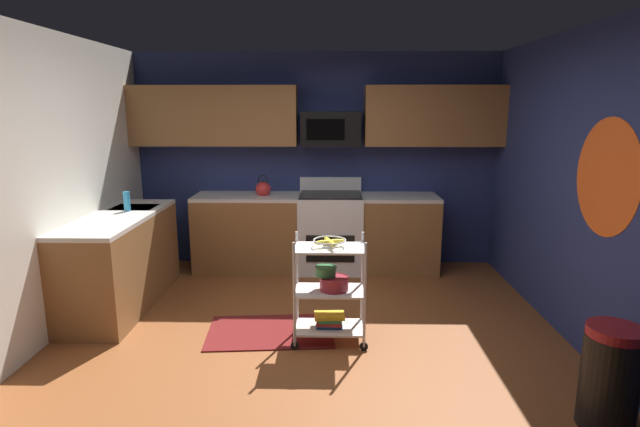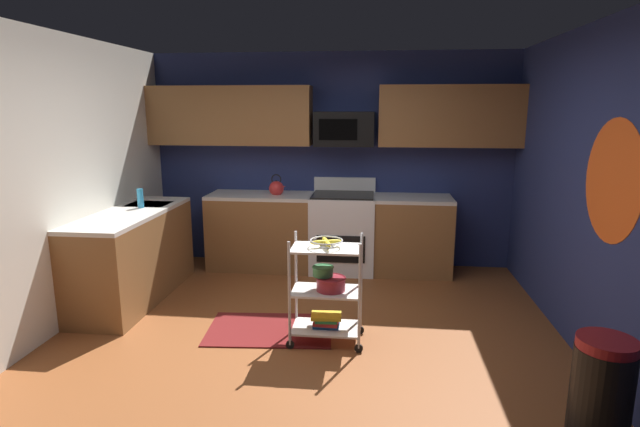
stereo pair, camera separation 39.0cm
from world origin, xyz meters
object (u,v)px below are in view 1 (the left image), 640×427
(oven_range, at_px, (330,231))
(dish_soap_bottle, at_px, (127,201))
(rolling_cart, at_px, (329,291))
(kettle, at_px, (263,189))
(microwave, at_px, (331,129))
(trash_can, at_px, (610,377))
(mixing_bowl_large, at_px, (334,283))
(book_stack, at_px, (329,320))
(fruit_bowl, at_px, (330,242))
(mixing_bowl_small, at_px, (326,271))

(oven_range, relative_size, dish_soap_bottle, 5.50)
(rolling_cart, bearing_deg, kettle, 112.45)
(microwave, height_order, kettle, microwave)
(oven_range, distance_m, microwave, 1.23)
(kettle, distance_m, trash_can, 4.03)
(rolling_cart, distance_m, trash_can, 2.07)
(rolling_cart, distance_m, mixing_bowl_large, 0.08)
(book_stack, bearing_deg, dish_soap_bottle, 154.67)
(kettle, xyz_separation_m, dish_soap_bottle, (-1.25, -0.97, 0.02))
(fruit_bowl, bearing_deg, microwave, 89.89)
(kettle, xyz_separation_m, trash_can, (2.53, -3.06, -0.67))
(fruit_bowl, relative_size, mixing_bowl_small, 1.49)
(microwave, bearing_deg, dish_soap_bottle, -152.44)
(book_stack, bearing_deg, rolling_cart, 26.57)
(oven_range, relative_size, mixing_bowl_small, 6.04)
(mixing_bowl_small, xyz_separation_m, kettle, (-0.77, 1.91, 0.38))
(oven_range, distance_m, mixing_bowl_large, 1.94)
(microwave, height_order, mixing_bowl_large, microwave)
(oven_range, bearing_deg, kettle, -179.73)
(fruit_bowl, bearing_deg, kettle, 112.45)
(dish_soap_bottle, bearing_deg, book_stack, -25.33)
(rolling_cart, xyz_separation_m, dish_soap_bottle, (-2.05, 0.97, 0.57))
(fruit_bowl, xyz_separation_m, mixing_bowl_large, (0.04, 0.00, -0.36))
(mixing_bowl_small, relative_size, dish_soap_bottle, 0.91)
(fruit_bowl, height_order, mixing_bowl_large, fruit_bowl)
(dish_soap_bottle, relative_size, trash_can, 0.30)
(rolling_cart, relative_size, mixing_bowl_small, 5.03)
(trash_can, bearing_deg, microwave, 118.53)
(fruit_bowl, relative_size, mixing_bowl_large, 1.08)
(mixing_bowl_large, height_order, kettle, kettle)
(microwave, distance_m, fruit_bowl, 2.21)
(mixing_bowl_large, distance_m, mixing_bowl_small, 0.12)
(rolling_cart, bearing_deg, dish_soap_bottle, 154.67)
(mixing_bowl_small, xyz_separation_m, dish_soap_bottle, (-2.02, 0.94, 0.40))
(mixing_bowl_large, distance_m, book_stack, 0.33)
(rolling_cart, height_order, fruit_bowl, rolling_cart)
(book_stack, distance_m, kettle, 2.25)
(microwave, relative_size, dish_soap_bottle, 3.50)
(book_stack, height_order, dish_soap_bottle, dish_soap_bottle)
(rolling_cart, bearing_deg, oven_range, 89.87)
(mixing_bowl_small, height_order, book_stack, mixing_bowl_small)
(fruit_bowl, distance_m, dish_soap_bottle, 2.28)
(microwave, relative_size, book_stack, 2.67)
(book_stack, relative_size, kettle, 0.99)
(fruit_bowl, distance_m, book_stack, 0.69)
(microwave, distance_m, book_stack, 2.54)
(mixing_bowl_small, xyz_separation_m, book_stack, (0.03, -0.03, -0.43))
(mixing_bowl_small, bearing_deg, rolling_cart, -41.42)
(microwave, height_order, trash_can, microwave)
(kettle, height_order, trash_can, kettle)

